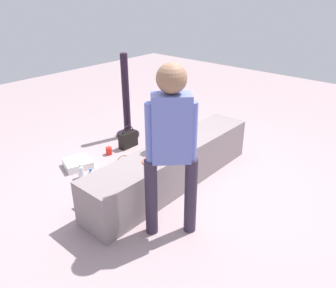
{
  "coord_description": "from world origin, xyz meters",
  "views": [
    {
      "loc": [
        -2.64,
        -2.22,
        2.2
      ],
      "look_at": [
        -0.39,
        -0.25,
        0.76
      ],
      "focal_mm": 35.71,
      "sensor_mm": 36.0,
      "label": 1
    }
  ],
  "objects_px": {
    "water_bottle_near_gift": "(81,171)",
    "adult_standing": "(171,139)",
    "cake_plate": "(153,160)",
    "water_bottle_far_side": "(91,178)",
    "handbag_brown_canvas": "(123,172)",
    "gift_bag": "(95,191)",
    "cake_box_white": "(78,163)",
    "handbag_black_leather": "(128,139)",
    "child_seated": "(167,132)",
    "party_cup_red": "(109,151)"
  },
  "relations": [
    {
      "from": "water_bottle_near_gift",
      "to": "party_cup_red",
      "type": "relative_size",
      "value": 1.86
    },
    {
      "from": "gift_bag",
      "to": "water_bottle_near_gift",
      "type": "distance_m",
      "value": 0.59
    },
    {
      "from": "cake_box_white",
      "to": "adult_standing",
      "type": "bearing_deg",
      "value": -94.83
    },
    {
      "from": "cake_plate",
      "to": "gift_bag",
      "type": "relative_size",
      "value": 0.67
    },
    {
      "from": "gift_bag",
      "to": "cake_box_white",
      "type": "xyz_separation_m",
      "value": [
        0.34,
        0.82,
        -0.1
      ]
    },
    {
      "from": "water_bottle_near_gift",
      "to": "party_cup_red",
      "type": "xyz_separation_m",
      "value": [
        0.64,
        0.24,
        -0.04
      ]
    },
    {
      "from": "adult_standing",
      "to": "water_bottle_far_side",
      "type": "bearing_deg",
      "value": 90.84
    },
    {
      "from": "adult_standing",
      "to": "cake_box_white",
      "type": "relative_size",
      "value": 4.92
    },
    {
      "from": "water_bottle_far_side",
      "to": "gift_bag",
      "type": "bearing_deg",
      "value": -120.48
    },
    {
      "from": "water_bottle_near_gift",
      "to": "child_seated",
      "type": "bearing_deg",
      "value": -59.78
    },
    {
      "from": "cake_plate",
      "to": "cake_box_white",
      "type": "bearing_deg",
      "value": 94.09
    },
    {
      "from": "gift_bag",
      "to": "party_cup_red",
      "type": "xyz_separation_m",
      "value": [
        0.85,
        0.79,
        -0.1
      ]
    },
    {
      "from": "handbag_brown_canvas",
      "to": "water_bottle_near_gift",
      "type": "bearing_deg",
      "value": 123.44
    },
    {
      "from": "water_bottle_near_gift",
      "to": "water_bottle_far_side",
      "type": "bearing_deg",
      "value": -96.73
    },
    {
      "from": "gift_bag",
      "to": "water_bottle_far_side",
      "type": "xyz_separation_m",
      "value": [
        0.17,
        0.3,
        -0.04
      ]
    },
    {
      "from": "party_cup_red",
      "to": "handbag_black_leather",
      "type": "distance_m",
      "value": 0.36
    },
    {
      "from": "water_bottle_far_side",
      "to": "handbag_brown_canvas",
      "type": "height_order",
      "value": "handbag_brown_canvas"
    },
    {
      "from": "cake_box_white",
      "to": "handbag_black_leather",
      "type": "xyz_separation_m",
      "value": [
        0.85,
        -0.06,
        0.07
      ]
    },
    {
      "from": "child_seated",
      "to": "water_bottle_near_gift",
      "type": "distance_m",
      "value": 1.26
    },
    {
      "from": "water_bottle_near_gift",
      "to": "handbag_brown_canvas",
      "type": "bearing_deg",
      "value": -56.56
    },
    {
      "from": "child_seated",
      "to": "gift_bag",
      "type": "xyz_separation_m",
      "value": [
        -0.75,
        0.39,
        -0.57
      ]
    },
    {
      "from": "water_bottle_far_side",
      "to": "water_bottle_near_gift",
      "type": "bearing_deg",
      "value": 83.27
    },
    {
      "from": "cake_box_white",
      "to": "gift_bag",
      "type": "bearing_deg",
      "value": -112.7
    },
    {
      "from": "water_bottle_near_gift",
      "to": "handbag_brown_canvas",
      "type": "relative_size",
      "value": 0.56
    },
    {
      "from": "adult_standing",
      "to": "water_bottle_near_gift",
      "type": "distance_m",
      "value": 1.74
    },
    {
      "from": "handbag_brown_canvas",
      "to": "gift_bag",
      "type": "bearing_deg",
      "value": -168.64
    },
    {
      "from": "cake_plate",
      "to": "party_cup_red",
      "type": "height_order",
      "value": "cake_plate"
    },
    {
      "from": "cake_plate",
      "to": "cake_box_white",
      "type": "relative_size",
      "value": 0.67
    },
    {
      "from": "cake_plate",
      "to": "water_bottle_near_gift",
      "type": "xyz_separation_m",
      "value": [
        -0.23,
        1.02,
        -0.44
      ]
    },
    {
      "from": "water_bottle_far_side",
      "to": "handbag_black_leather",
      "type": "relative_size",
      "value": 0.69
    },
    {
      "from": "child_seated",
      "to": "party_cup_red",
      "type": "bearing_deg",
      "value": 85.54
    },
    {
      "from": "gift_bag",
      "to": "adult_standing",
      "type": "bearing_deg",
      "value": -78.37
    },
    {
      "from": "handbag_black_leather",
      "to": "gift_bag",
      "type": "bearing_deg",
      "value": -147.56
    },
    {
      "from": "adult_standing",
      "to": "gift_bag",
      "type": "height_order",
      "value": "adult_standing"
    },
    {
      "from": "water_bottle_far_side",
      "to": "party_cup_red",
      "type": "bearing_deg",
      "value": 36.19
    },
    {
      "from": "water_bottle_near_gift",
      "to": "water_bottle_far_side",
      "type": "height_order",
      "value": "water_bottle_far_side"
    },
    {
      "from": "water_bottle_far_side",
      "to": "cake_box_white",
      "type": "relative_size",
      "value": 0.7
    },
    {
      "from": "adult_standing",
      "to": "gift_bag",
      "type": "bearing_deg",
      "value": 101.63
    },
    {
      "from": "water_bottle_near_gift",
      "to": "handbag_black_leather",
      "type": "bearing_deg",
      "value": 11.93
    },
    {
      "from": "water_bottle_far_side",
      "to": "cake_box_white",
      "type": "distance_m",
      "value": 0.55
    },
    {
      "from": "water_bottle_near_gift",
      "to": "adult_standing",
      "type": "bearing_deg",
      "value": -90.45
    },
    {
      "from": "gift_bag",
      "to": "child_seated",
      "type": "bearing_deg",
      "value": -27.54
    },
    {
      "from": "cake_box_white",
      "to": "handbag_black_leather",
      "type": "relative_size",
      "value": 0.99
    },
    {
      "from": "cake_plate",
      "to": "cake_box_white",
      "type": "height_order",
      "value": "cake_plate"
    },
    {
      "from": "handbag_brown_canvas",
      "to": "cake_plate",
      "type": "bearing_deg",
      "value": -96.78
    },
    {
      "from": "cake_plate",
      "to": "handbag_black_leather",
      "type": "xyz_separation_m",
      "value": [
        0.76,
        1.23,
        -0.4
      ]
    },
    {
      "from": "adult_standing",
      "to": "party_cup_red",
      "type": "xyz_separation_m",
      "value": [
        0.65,
        1.73,
        -0.94
      ]
    },
    {
      "from": "adult_standing",
      "to": "water_bottle_far_side",
      "type": "relative_size",
      "value": 7.04
    },
    {
      "from": "cake_plate",
      "to": "water_bottle_near_gift",
      "type": "bearing_deg",
      "value": 102.58
    },
    {
      "from": "adult_standing",
      "to": "handbag_black_leather",
      "type": "relative_size",
      "value": 4.86
    }
  ]
}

